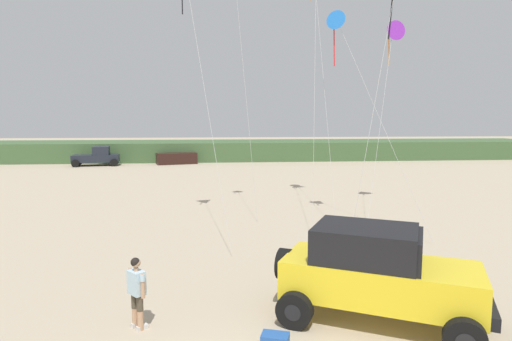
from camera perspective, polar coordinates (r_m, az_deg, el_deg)
dune_ridge at (r=52.26m, az=-10.39°, el=2.68°), size 90.00×9.29×2.15m
jeep at (r=10.58m, az=15.86°, el=-12.95°), size 5.00×4.08×2.26m
person_watching at (r=10.32m, az=-15.68°, el=-15.03°), size 0.47×0.50×1.67m
distant_pickup at (r=47.13m, az=-20.50°, el=1.75°), size 4.82×2.96×1.98m
distant_sedan at (r=46.67m, az=-10.59°, el=1.60°), size 4.51×2.82×1.20m
kite_purple_stunt at (r=20.29m, az=10.94°, el=18.82°), size 3.35×4.61×9.54m
kite_blue_swept at (r=24.09m, az=17.81°, el=17.18°), size 3.51×5.32×9.81m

